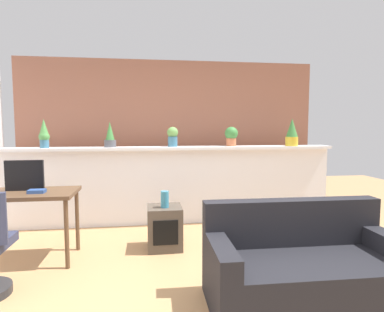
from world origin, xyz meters
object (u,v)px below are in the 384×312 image
Objects in this scene: side_cube_shelf at (165,227)px; vase_on_shelf at (165,199)px; potted_plant_2 at (173,136)px; book_on_desk at (37,191)px; potted_plant_3 at (231,136)px; tv_monitor at (25,175)px; desk at (22,200)px; potted_plant_0 at (44,134)px; potted_plant_4 at (292,133)px; potted_plant_1 at (110,136)px; couch at (304,269)px.

vase_on_shelf is (0.00, -0.04, 0.35)m from side_cube_shelf.
potted_plant_2 reaches higher than book_on_desk.
potted_plant_3 is 1.80m from side_cube_shelf.
tv_monitor is 1.64m from side_cube_shelf.
desk is at bearing -175.18° from vase_on_shelf.
potted_plant_0 is 0.36× the size of desk.
potted_plant_4 is 2.45m from side_cube_shelf.
potted_plant_0 reaches higher than book_on_desk.
potted_plant_4 reaches higher than potted_plant_1.
side_cube_shelf is at bearing -30.41° from potted_plant_0.
potted_plant_4 is (3.57, -0.00, 0.01)m from potted_plant_0.
potted_plant_2 is 0.18× the size of couch.
vase_on_shelf is (1.59, -0.97, -0.74)m from potted_plant_0.
potted_plant_3 is at bearing 89.73° from couch.
potted_plant_1 is 1.43m from vase_on_shelf.
desk is at bearing -85.80° from potted_plant_0.
couch is (2.64, -2.28, -1.05)m from potted_plant_0.
potted_plant_4 is (0.93, -0.07, 0.04)m from potted_plant_3.
desk is at bearing -155.55° from potted_plant_3.
potted_plant_1 is 1.53m from desk.
potted_plant_0 is 1.10m from tv_monitor.
potted_plant_4 is 3.66m from tv_monitor.
potted_plant_2 reaches higher than vase_on_shelf.
side_cube_shelf is 0.32× the size of couch.
potted_plant_0 is 1.77m from potted_plant_2.
potted_plant_0 is 2.65m from potted_plant_3.
tv_monitor is (0.01, 0.08, 0.25)m from desk.
side_cube_shelf is at bearing 127.82° from couch.
potted_plant_0 is at bearing 95.00° from tv_monitor.
desk is at bearing 155.08° from couch.
potted_plant_4 is 2.69m from couch.
couch is (-0.94, -2.28, -1.06)m from potted_plant_4.
potted_plant_2 reaches higher than desk.
book_on_desk is 0.10× the size of couch.
book_on_desk is at bearing 154.98° from couch.
potted_plant_4 reaches higher than potted_plant_2.
potted_plant_4 is at bearing 25.99° from vase_on_shelf.
side_cube_shelf is at bearing -154.91° from potted_plant_4.
potted_plant_2 is at bearing 32.81° from tv_monitor.
side_cube_shelf is (-1.99, -0.93, -1.10)m from potted_plant_4.
tv_monitor is at bearing 137.07° from book_on_desk.
book_on_desk reaches higher than desk.
vase_on_shelf reaches higher than side_cube_shelf.
potted_plant_2 is at bearing -179.56° from potted_plant_3.
tv_monitor reaches higher than vase_on_shelf.
tv_monitor is (-2.56, -1.09, -0.39)m from potted_plant_3.
potted_plant_1 reaches higher than potted_plant_3.
vase_on_shelf is at bearing -99.66° from potted_plant_2.
potted_plant_1 is at bearing -179.14° from potted_plant_2.
potted_plant_4 reaches higher than tv_monitor.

